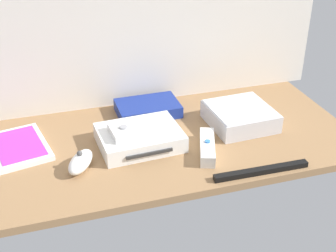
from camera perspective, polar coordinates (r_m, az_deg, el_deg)
name	(u,v)px	position (r cm, az deg, el deg)	size (l,w,h in cm)	color
ground_plane	(168,142)	(124.53, 0.00, -2.00)	(100.00, 48.00, 2.00)	#936D47
game_console	(140,138)	(120.53, -3.51, -1.45)	(21.83, 17.36, 4.40)	white
mini_computer	(240,116)	(131.27, 8.88, 1.22)	(17.78, 17.78, 5.30)	silver
game_case	(19,147)	(125.25, -17.92, -2.46)	(17.10, 21.32, 1.56)	white
network_router	(148,108)	(136.03, -2.50, 2.19)	(18.09, 12.50, 3.40)	navy
remote_wand	(207,147)	(118.15, 4.87, -2.60)	(8.44, 15.14, 3.40)	white
remote_nunchuk	(81,162)	(113.14, -10.73, -4.35)	(9.04, 10.81, 5.10)	white
remote_classic_pad	(138,128)	(118.29, -3.66, -0.30)	(15.00, 9.14, 2.40)	white
sensor_bar	(261,171)	(112.64, 11.44, -5.43)	(24.00, 1.80, 1.40)	black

